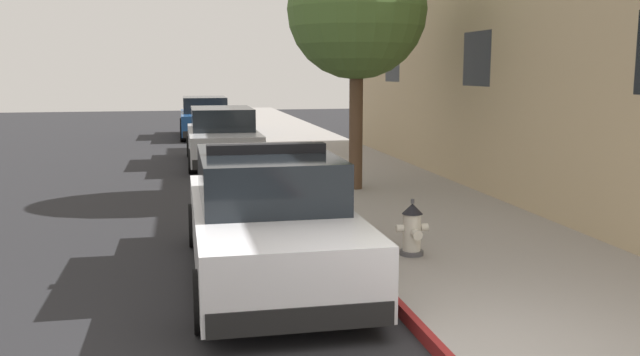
% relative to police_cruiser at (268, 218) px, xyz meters
% --- Properties ---
extents(ground_plane, '(33.34, 60.00, 0.20)m').
position_rel_police_cruiser_xyz_m(ground_plane, '(-2.94, 6.73, -0.84)').
color(ground_plane, '#232326').
extents(sidewalk_pavement, '(3.65, 60.00, 0.14)m').
position_rel_police_cruiser_xyz_m(sidewalk_pavement, '(3.06, 6.73, -0.67)').
color(sidewalk_pavement, gray).
rests_on(sidewalk_pavement, ground).
extents(curb_painted_edge, '(0.08, 60.00, 0.14)m').
position_rel_police_cruiser_xyz_m(curb_painted_edge, '(1.19, 6.73, -0.67)').
color(curb_painted_edge, maroon).
rests_on(curb_painted_edge, ground).
extents(storefront_building, '(7.26, 20.23, 5.48)m').
position_rel_police_cruiser_xyz_m(storefront_building, '(8.39, 4.72, 2.00)').
color(storefront_building, tan).
rests_on(storefront_building, ground).
extents(police_cruiser, '(1.94, 4.84, 1.68)m').
position_rel_police_cruiser_xyz_m(police_cruiser, '(0.00, 0.00, 0.00)').
color(police_cruiser, white).
rests_on(police_cruiser, ground).
extents(parked_car_silver_ahead, '(1.94, 4.84, 1.56)m').
position_rel_police_cruiser_xyz_m(parked_car_silver_ahead, '(0.08, 10.66, -0.00)').
color(parked_car_silver_ahead, '#B2B5BA').
rests_on(parked_car_silver_ahead, ground).
extents(parked_car_dark_far, '(1.94, 4.84, 1.56)m').
position_rel_police_cruiser_xyz_m(parked_car_dark_far, '(-0.11, 18.67, -0.00)').
color(parked_car_dark_far, navy).
rests_on(parked_car_dark_far, ground).
extents(fire_hydrant, '(0.44, 0.40, 0.76)m').
position_rel_police_cruiser_xyz_m(fire_hydrant, '(1.94, 0.08, -0.25)').
color(fire_hydrant, '#4C4C51').
rests_on(fire_hydrant, sidewalk_pavement).
extents(street_tree, '(2.83, 2.83, 5.08)m').
position_rel_police_cruiser_xyz_m(street_tree, '(2.50, 5.24, 3.05)').
color(street_tree, brown).
rests_on(street_tree, sidewalk_pavement).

